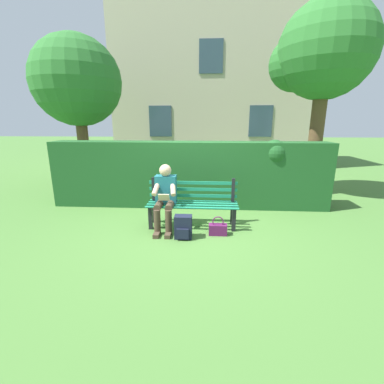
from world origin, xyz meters
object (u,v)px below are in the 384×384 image
at_px(person_seated, 165,196).
at_px(tree, 320,55).
at_px(backpack, 183,227).
at_px(handbag, 218,229).
at_px(park_bench, 193,202).
at_px(tree_far, 75,84).

bearing_deg(person_seated, tree, -142.61).
xyz_separation_m(backpack, handbag, (-0.59, -0.18, -0.09)).
xyz_separation_m(park_bench, handbag, (-0.47, 0.42, -0.35)).
xyz_separation_m(park_bench, tree, (-2.95, -2.45, 3.03)).
bearing_deg(park_bench, handbag, 138.09).
distance_m(handbag, tree_far, 6.02).
bearing_deg(handbag, tree_far, -40.85).
bearing_deg(person_seated, backpack, 131.10).
distance_m(person_seated, backpack, 0.71).
relative_size(person_seated, tree, 0.25).
xyz_separation_m(person_seated, tree, (-3.44, -2.63, 2.85)).
relative_size(park_bench, tree_far, 0.40).
height_order(person_seated, handbag, person_seated).
distance_m(park_bench, person_seated, 0.55).
height_order(park_bench, handbag, park_bench).
xyz_separation_m(tree, handbag, (2.48, 2.87, -3.37)).
height_order(person_seated, tree_far, tree_far).
bearing_deg(handbag, backpack, 16.52).
height_order(park_bench, person_seated, person_seated).
bearing_deg(person_seated, park_bench, -160.35).
bearing_deg(handbag, tree, -130.77).
bearing_deg(person_seated, tree_far, -46.55).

